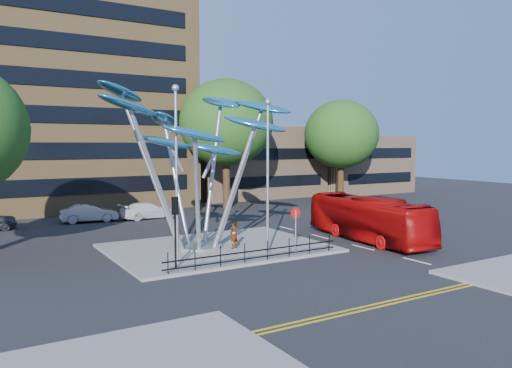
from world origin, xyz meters
TOP-DOWN VIEW (x-y plane):
  - ground at (0.00, 0.00)m, footprint 120.00×120.00m
  - traffic_island at (-1.00, 6.00)m, footprint 12.00×9.00m
  - double_yellow_near at (0.00, -6.00)m, footprint 40.00×0.12m
  - double_yellow_far at (0.00, -6.30)m, footprint 40.00×0.12m
  - brick_tower at (-6.00, 32.00)m, footprint 25.00×15.00m
  - low_building_near at (16.00, 30.00)m, footprint 15.00×8.00m
  - low_building_far at (30.00, 28.00)m, footprint 12.00×8.00m
  - tree_right at (8.00, 22.00)m, footprint 8.80×8.80m
  - tree_far at (22.00, 22.00)m, footprint 8.00×8.00m
  - leaf_sculpture at (-2.07, 6.68)m, footprint 12.72×9.54m
  - street_lamp_left at (-4.50, 3.50)m, footprint 0.36×0.36m
  - street_lamp_right at (0.50, 3.00)m, footprint 0.36×0.36m
  - traffic_light_island at (-5.00, 2.50)m, footprint 0.28×0.18m
  - no_entry_sign_island at (2.00, 2.52)m, footprint 0.60×0.10m
  - pedestrian_railing_front at (-1.00, 1.70)m, footprint 10.00×0.06m
  - red_bus at (8.22, 3.42)m, footprint 3.39×10.19m
  - pedestrian at (-0.46, 5.03)m, footprint 0.65×0.54m
  - parked_car_mid at (-5.04, 20.12)m, footprint 4.39×1.89m
  - parked_car_right at (-0.54, 19.61)m, footprint 4.75×2.47m

SIDE VIEW (x-z plane):
  - ground at x=0.00m, z-range 0.00..0.00m
  - double_yellow_near at x=0.00m, z-range 0.00..0.01m
  - double_yellow_far at x=0.00m, z-range 0.00..0.01m
  - traffic_island at x=-1.00m, z-range 0.00..0.15m
  - pedestrian_railing_front at x=-1.00m, z-range 0.05..1.05m
  - parked_car_right at x=-0.54m, z-range 0.00..1.32m
  - parked_car_mid at x=-5.04m, z-range 0.00..1.40m
  - pedestrian at x=-0.46m, z-range 0.15..1.69m
  - red_bus at x=8.22m, z-range 0.00..2.78m
  - no_entry_sign_island at x=2.00m, z-range 0.59..3.04m
  - traffic_light_island at x=-5.00m, z-range 0.90..4.33m
  - low_building_far at x=30.00m, z-range 0.00..7.00m
  - low_building_near at x=16.00m, z-range 0.00..8.00m
  - street_lamp_right at x=0.50m, z-range 0.94..9.24m
  - street_lamp_left at x=-4.50m, z-range 0.96..9.76m
  - leaf_sculpture at x=-2.07m, z-range 2.12..11.63m
  - tree_far at x=22.00m, z-range 1.70..12.51m
  - tree_right at x=8.00m, z-range 1.98..14.09m
  - brick_tower at x=-6.00m, z-range 0.00..30.00m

